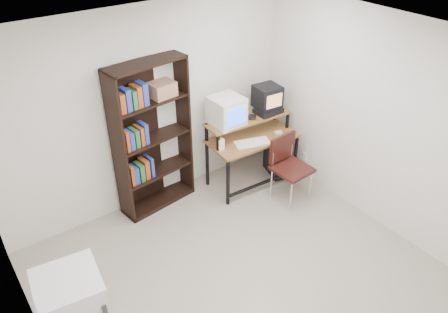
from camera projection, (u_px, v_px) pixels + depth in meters
floor at (247, 283)px, 4.77m from camera, size 4.00×4.00×0.01m
ceiling at (256, 52)px, 3.37m from camera, size 4.00×4.00×0.01m
back_wall at (149, 110)px, 5.43m from camera, size 4.00×0.01×2.60m
left_wall at (31, 287)px, 3.07m from camera, size 0.01×4.00×2.60m
right_wall at (384, 126)px, 5.06m from camera, size 0.01×4.00×2.60m
computer_desk at (252, 139)px, 6.03m from camera, size 1.27×0.70×0.98m
crt_monitor at (227, 111)px, 5.71m from camera, size 0.41×0.42×0.38m
vcr at (268, 111)px, 6.05m from camera, size 0.36×0.26×0.08m
crt_tv at (267, 97)px, 5.98m from camera, size 0.36×0.36×0.31m
cd_spindle at (252, 118)px, 5.92m from camera, size 0.15×0.15×0.05m
keyboard at (252, 143)px, 5.84m from camera, size 0.51×0.35×0.03m
mousepad at (277, 134)px, 6.10m from camera, size 0.24×0.20×0.01m
mouse at (278, 133)px, 6.08m from camera, size 0.11×0.09×0.03m
desk_speaker at (221, 145)px, 5.68m from camera, size 0.09×0.08×0.17m
pc_tower at (276, 161)px, 6.45m from camera, size 0.32×0.49×0.42m
school_chair at (288, 162)px, 5.78m from camera, size 0.47×0.47×0.91m
bookshelf at (151, 136)px, 5.44m from camera, size 1.03×0.45×1.99m
wall_outlet at (304, 157)px, 6.38m from camera, size 0.02×0.08×0.12m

